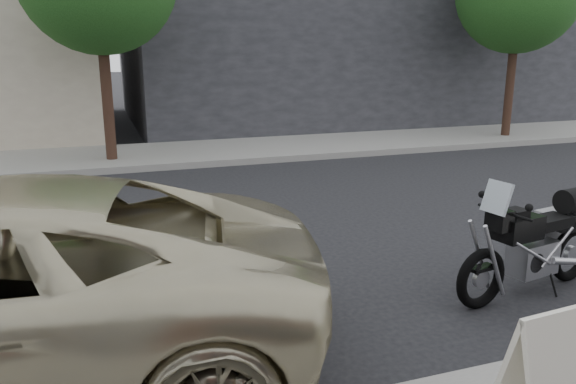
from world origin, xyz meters
The scene contains 5 objects.
ground centered at (0.00, 0.00, 0.00)m, with size 120.00×120.00×0.00m, color black.
far_sidewalk centered at (0.00, -6.50, 0.07)m, with size 44.00×3.00×0.15m, color gray.
far_building_dark centered at (-7.00, -13.50, 3.50)m, with size 16.00×11.00×7.00m.
motorcycle centered at (-2.13, 2.70, 0.58)m, with size 2.10×0.90×1.34m.
sandwich_sign centered at (-0.25, 4.84, 0.60)m, with size 0.60×0.56×0.90m.
Camera 1 is at (2.35, 7.27, 2.62)m, focal length 35.00 mm.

